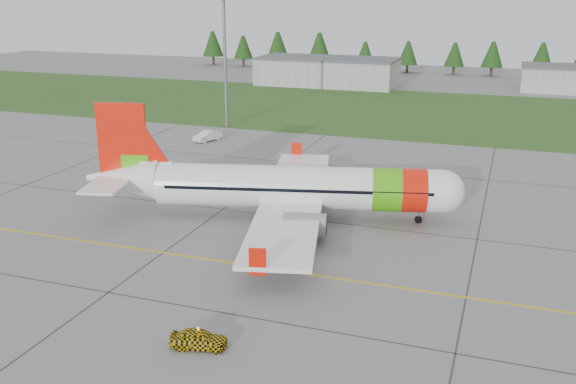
% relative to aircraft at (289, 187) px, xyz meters
% --- Properties ---
extents(ground, '(320.00, 320.00, 0.00)m').
position_rel_aircraft_xyz_m(ground, '(7.72, -19.61, -3.21)').
color(ground, gray).
rests_on(ground, ground).
extents(aircraft, '(36.18, 34.01, 11.13)m').
position_rel_aircraft_xyz_m(aircraft, '(0.00, 0.00, 0.00)').
color(aircraft, white).
rests_on(aircraft, ground).
extents(follow_me_car, '(1.52, 1.69, 3.59)m').
position_rel_aircraft_xyz_m(follow_me_car, '(2.54, -24.22, -1.41)').
color(follow_me_car, yellow).
rests_on(follow_me_car, ground).
extents(service_van, '(2.06, 2.01, 4.70)m').
position_rel_aircraft_xyz_m(service_van, '(-22.62, 27.90, -0.86)').
color(service_van, silver).
rests_on(service_van, ground).
extents(grass_strip, '(320.00, 50.00, 0.03)m').
position_rel_aircraft_xyz_m(grass_strip, '(7.72, 62.39, -3.20)').
color(grass_strip, '#30561E').
rests_on(grass_strip, ground).
extents(taxi_guideline, '(120.00, 0.25, 0.02)m').
position_rel_aircraft_xyz_m(taxi_guideline, '(7.72, -11.61, -3.20)').
color(taxi_guideline, gold).
rests_on(taxi_guideline, ground).
extents(hangar_west, '(32.00, 14.00, 6.00)m').
position_rel_aircraft_xyz_m(hangar_west, '(-22.28, 90.39, -0.21)').
color(hangar_west, '#A8A8A3').
rests_on(hangar_west, ground).
extents(floodlight_mast, '(0.50, 0.50, 20.00)m').
position_rel_aircraft_xyz_m(floodlight_mast, '(-24.28, 38.39, 6.79)').
color(floodlight_mast, slate).
rests_on(floodlight_mast, ground).
extents(treeline, '(160.00, 8.00, 10.00)m').
position_rel_aircraft_xyz_m(treeline, '(7.72, 118.39, 1.79)').
color(treeline, '#1C3F14').
rests_on(treeline, ground).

